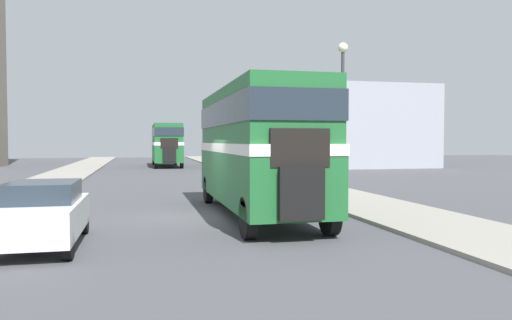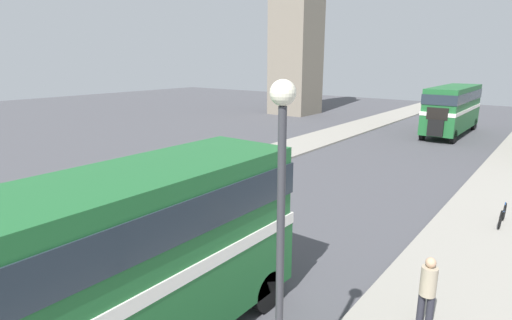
# 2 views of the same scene
# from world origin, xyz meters

# --- Properties ---
(double_decker_bus) EXTENTS (2.48, 9.51, 4.12)m
(double_decker_bus) POSITION_xyz_m (2.12, -0.17, 2.46)
(double_decker_bus) COLOR #1E602D
(double_decker_bus) RESTS_ON ground_plane
(bus_distant) EXTENTS (2.56, 9.72, 4.04)m
(bus_distant) POSITION_xyz_m (0.90, 32.75, 2.41)
(bus_distant) COLOR #1E602D
(bus_distant) RESTS_ON ground_plane
(pedestrian_walking) EXTENTS (0.36, 0.36, 1.80)m
(pedestrian_walking) POSITION_xyz_m (6.66, 5.08, 1.14)
(pedestrian_walking) COLOR #282833
(pedestrian_walking) RESTS_ON sidewalk_right
(bicycle_on_pavement) EXTENTS (0.05, 1.76, 0.78)m
(bicycle_on_pavement) POSITION_xyz_m (7.21, 13.21, 0.48)
(bicycle_on_pavement) COLOR black
(bicycle_on_pavement) RESTS_ON sidewalk_right
(street_lamp) EXTENTS (0.36, 0.36, 5.86)m
(street_lamp) POSITION_xyz_m (5.52, 0.75, 3.96)
(street_lamp) COLOR #38383D
(street_lamp) RESTS_ON sidewalk_right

